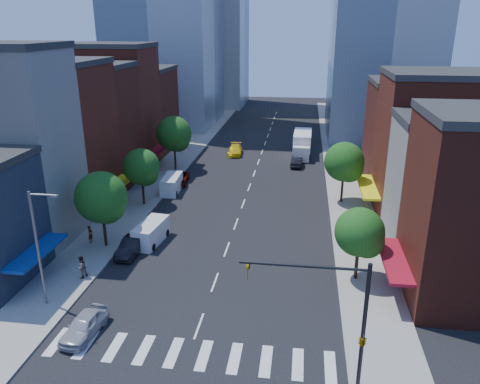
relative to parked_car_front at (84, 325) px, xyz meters
The scene contains 31 objects.
ground 7.80m from the parked_car_front, 14.93° to the left, with size 220.00×220.00×0.00m, color black.
sidewalk_left 42.30m from the parked_car_front, 96.79° to the left, with size 5.00×120.00×0.15m, color gray.
sidewalk_right 46.52m from the parked_car_front, 64.54° to the left, with size 5.00×120.00×0.15m, color gray.
crosswalk 7.60m from the parked_car_front, ahead, with size 19.00×3.00×0.01m, color silver.
bldg_left_1 21.12m from the parked_car_front, 133.96° to the left, with size 12.00×8.00×18.00m, color beige.
bldg_left_2 27.22m from the parked_car_front, 120.96° to the left, with size 12.00×9.00×16.00m, color maroon.
bldg_left_3 34.48m from the parked_car_front, 113.53° to the left, with size 12.00×8.00×15.00m, color #541F15.
bldg_left_4 42.46m from the parked_car_front, 108.87° to the left, with size 12.00×9.00×17.00m, color maroon.
bldg_left_5 51.15m from the parked_car_front, 105.40° to the left, with size 12.00×10.00×13.00m, color #541F15.
bldg_right_1 33.60m from the parked_car_front, 30.82° to the left, with size 12.00×8.00×12.00m, color beige.
bldg_right_2 39.16m from the parked_car_front, 42.37° to the left, with size 12.00×10.00×15.00m, color maroon.
bldg_right_3 46.27m from the parked_car_front, 51.63° to the left, with size 12.00×10.00×13.00m, color #541F15.
traffic_signal 17.95m from the parked_car_front, ahead, with size 7.24×2.24×8.00m.
streetlight 6.93m from the parked_car_front, 145.13° to the left, with size 2.25×0.25×9.00m.
tree_left_near 14.10m from the parked_car_front, 106.58° to the left, with size 4.80×4.80×7.30m.
tree_left_mid 24.52m from the parked_car_front, 99.14° to the left, with size 4.20×4.20×6.65m.
tree_left_far 38.38m from the parked_car_front, 95.79° to the left, with size 5.00×5.00×7.75m.
tree_right_near 21.84m from the parked_car_front, 27.39° to the left, with size 4.00×4.00×6.20m.
tree_right_far 34.11m from the parked_car_front, 55.55° to the left, with size 4.60×4.60×7.20m.
parked_car_front is the anchor object (origin of this frame).
parked_car_second 12.03m from the parked_car_front, 95.11° to the left, with size 1.61×4.62×1.52m, color black.
parked_car_third 32.27m from the parked_car_front, 93.55° to the left, with size 2.31×5.01×1.39m, color #999999.
parked_car_rear 30.79m from the parked_car_front, 93.72° to the left, with size 1.89×4.66×1.35m, color black.
cargo_van_near 14.42m from the parked_car_front, 90.06° to the left, with size 2.50×5.04×2.06m.
cargo_van_far 28.86m from the parked_car_front, 93.96° to the left, with size 2.21×4.97×2.07m.
taxi 47.87m from the parked_car_front, 86.02° to the left, with size 2.12×5.22×1.52m, color yellow.
traffic_car_oncoming 44.45m from the parked_car_front, 72.46° to the left, with size 1.51×4.33×1.43m, color black.
traffic_car_far 60.66m from the parked_car_front, 76.19° to the left, with size 1.79×4.45×1.52m, color #999999.
box_truck 50.79m from the parked_car_front, 73.94° to the left, with size 2.97×9.13×3.66m.
pedestrian_near 14.58m from the parked_car_front, 112.97° to the left, with size 0.62×0.40×1.69m, color #999999.
pedestrian_far 7.87m from the parked_car_front, 116.72° to the left, with size 0.93×0.72×1.91m, color #999999.
Camera 1 is at (6.67, -27.12, 20.07)m, focal length 35.00 mm.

